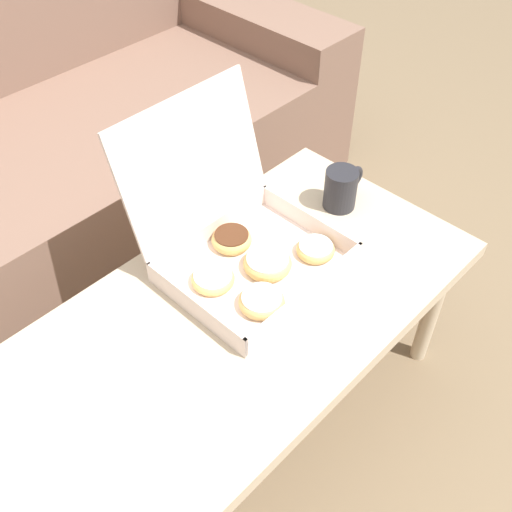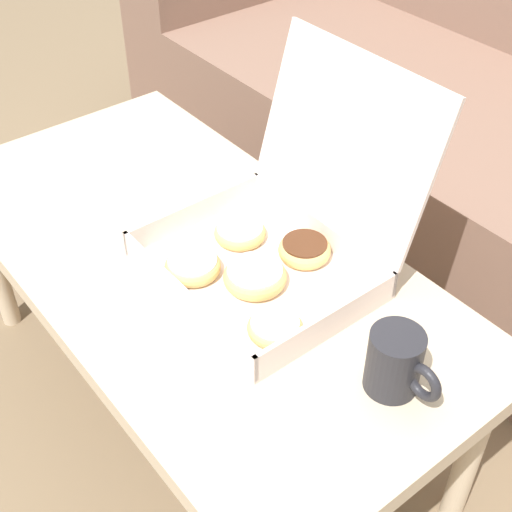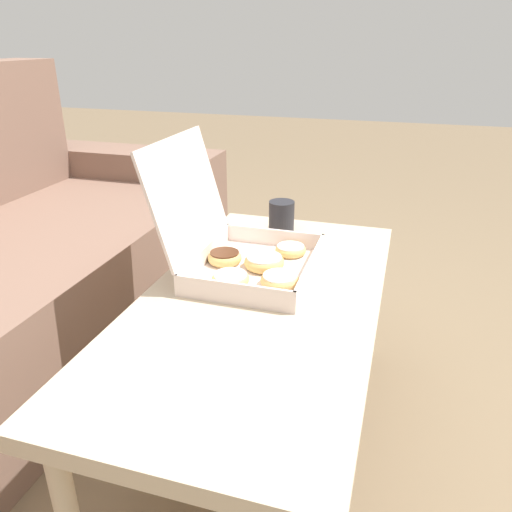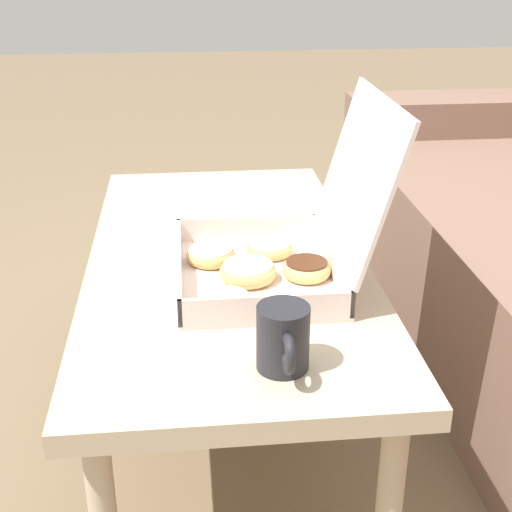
{
  "view_description": "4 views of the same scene",
  "coord_description": "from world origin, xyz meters",
  "px_view_note": "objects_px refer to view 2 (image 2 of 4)",
  "views": [
    {
      "loc": [
        -0.56,
        -0.77,
        1.46
      ],
      "look_at": [
        0.13,
        -0.11,
        0.5
      ],
      "focal_mm": 42.0,
      "sensor_mm": 36.0,
      "label": 1
    },
    {
      "loc": [
        0.87,
        -0.69,
        1.31
      ],
      "look_at": [
        0.13,
        -0.11,
        0.5
      ],
      "focal_mm": 50.0,
      "sensor_mm": 36.0,
      "label": 2
    },
    {
      "loc": [
        -1.06,
        -0.47,
        1.05
      ],
      "look_at": [
        0.13,
        -0.11,
        0.5
      ],
      "focal_mm": 35.0,
      "sensor_mm": 36.0,
      "label": 3
    },
    {
      "loc": [
        1.4,
        -0.24,
        1.08
      ],
      "look_at": [
        0.13,
        -0.11,
        0.5
      ],
      "focal_mm": 50.0,
      "sensor_mm": 36.0,
      "label": 4
    }
  ],
  "objects_px": {
    "coffee_mug": "(396,363)",
    "couch": "(509,141)",
    "coffee_table": "(193,270)",
    "pastry_box": "(273,242)"
  },
  "relations": [
    {
      "from": "pastry_box",
      "to": "coffee_mug",
      "type": "relative_size",
      "value": 3.07
    },
    {
      "from": "coffee_table",
      "to": "coffee_mug",
      "type": "xyz_separation_m",
      "value": [
        0.45,
        0.06,
        0.1
      ]
    },
    {
      "from": "coffee_table",
      "to": "couch",
      "type": "bearing_deg",
      "value": 90.0
    },
    {
      "from": "couch",
      "to": "pastry_box",
      "type": "relative_size",
      "value": 5.77
    },
    {
      "from": "pastry_box",
      "to": "coffee_mug",
      "type": "xyz_separation_m",
      "value": [
        0.32,
        -0.03,
        -0.01
      ]
    },
    {
      "from": "couch",
      "to": "coffee_table",
      "type": "height_order",
      "value": "couch"
    },
    {
      "from": "coffee_table",
      "to": "pastry_box",
      "type": "distance_m",
      "value": 0.19
    },
    {
      "from": "couch",
      "to": "coffee_table",
      "type": "bearing_deg",
      "value": -90.0
    },
    {
      "from": "coffee_mug",
      "to": "couch",
      "type": "bearing_deg",
      "value": 115.28
    },
    {
      "from": "couch",
      "to": "coffee_table",
      "type": "distance_m",
      "value": 1.02
    }
  ]
}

